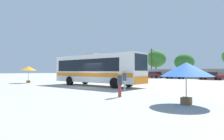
# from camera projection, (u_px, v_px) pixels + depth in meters

# --- Properties ---
(ground_plane) EXTENTS (300.00, 300.00, 0.00)m
(ground_plane) POSITION_uv_depth(u_px,v_px,m) (150.00, 83.00, 26.50)
(ground_plane) COLOR #A3A099
(perimeter_wall) EXTENTS (80.00, 0.30, 2.15)m
(perimeter_wall) POSITION_uv_depth(u_px,v_px,m) (205.00, 74.00, 39.68)
(perimeter_wall) COLOR #9E998C
(perimeter_wall) RESTS_ON ground_plane
(coach_bus_white_orange) EXTENTS (11.78, 4.17, 3.66)m
(coach_bus_white_orange) POSITION_uv_depth(u_px,v_px,m) (96.00, 68.00, 21.27)
(coach_bus_white_orange) COLOR white
(coach_bus_white_orange) RESTS_ON ground_plane
(attendant_by_bus_door) EXTENTS (0.47, 0.47, 1.67)m
(attendant_by_bus_door) POSITION_uv_depth(u_px,v_px,m) (125.00, 79.00, 16.49)
(attendant_by_bus_door) COLOR silver
(attendant_by_bus_door) RESTS_ON ground_plane
(passenger_waiting_on_apron) EXTENTS (0.41, 0.41, 1.61)m
(passenger_waiting_on_apron) POSITION_uv_depth(u_px,v_px,m) (120.00, 83.00, 11.96)
(passenger_waiting_on_apron) COLOR #99383D
(passenger_waiting_on_apron) RESTS_ON ground_plane
(vendor_umbrella_near_gate_blue) EXTENTS (2.52, 2.52, 2.08)m
(vendor_umbrella_near_gate_blue) POSITION_uv_depth(u_px,v_px,m) (186.00, 70.00, 9.25)
(vendor_umbrella_near_gate_blue) COLOR gray
(vendor_umbrella_near_gate_blue) RESTS_ON ground_plane
(vendor_umbrella_secondary_orange) EXTENTS (2.18, 2.18, 2.34)m
(vendor_umbrella_secondary_orange) POSITION_uv_depth(u_px,v_px,m) (28.00, 69.00, 26.49)
(vendor_umbrella_secondary_orange) COLOR gray
(vendor_umbrella_secondary_orange) RESTS_ON ground_plane
(parked_car_leftmost_maroon) EXTENTS (4.60, 2.24, 1.55)m
(parked_car_leftmost_maroon) POSITION_uv_depth(u_px,v_px,m) (154.00, 75.00, 45.19)
(parked_car_leftmost_maroon) COLOR maroon
(parked_car_leftmost_maroon) RESTS_ON ground_plane
(parked_car_second_dark_blue) EXTENTS (4.48, 2.00, 1.45)m
(parked_car_second_dark_blue) POSITION_uv_depth(u_px,v_px,m) (175.00, 75.00, 41.49)
(parked_car_second_dark_blue) COLOR navy
(parked_car_second_dark_blue) RESTS_ON ground_plane
(parked_car_third_maroon) EXTENTS (4.49, 2.18, 1.49)m
(parked_car_third_maroon) POSITION_uv_depth(u_px,v_px,m) (210.00, 76.00, 36.29)
(parked_car_third_maroon) COLOR maroon
(parked_car_third_maroon) RESTS_ON ground_plane
(utility_pole_near) EXTENTS (1.79, 0.49, 7.88)m
(utility_pole_near) POSITION_uv_depth(u_px,v_px,m) (151.00, 62.00, 51.90)
(utility_pole_near) COLOR #4C3823
(utility_pole_near) RESTS_ON ground_plane
(roadside_tree_left) EXTENTS (5.65, 5.65, 7.61)m
(roadside_tree_left) POSITION_uv_depth(u_px,v_px,m) (156.00, 59.00, 54.19)
(roadside_tree_left) COLOR brown
(roadside_tree_left) RESTS_ON ground_plane
(roadside_tree_midleft) EXTENTS (5.05, 5.05, 6.22)m
(roadside_tree_midleft) POSITION_uv_depth(u_px,v_px,m) (184.00, 62.00, 49.71)
(roadside_tree_midleft) COLOR brown
(roadside_tree_midleft) RESTS_ON ground_plane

